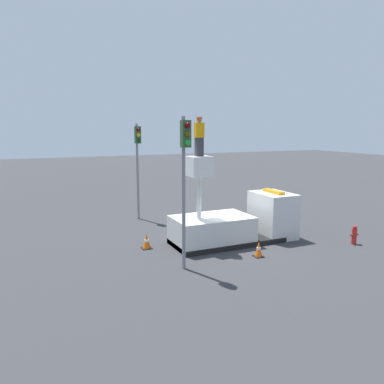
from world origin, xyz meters
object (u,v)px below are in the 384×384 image
object	(u,v)px
fire_hydrant	(354,235)
traffic_cone_curbside	(259,249)
traffic_cone_rear	(147,242)
bucket_truck	(236,223)
traffic_light_across	(138,153)
traffic_light_pole	(185,164)
worker	(199,137)

from	to	relation	value
fire_hydrant	traffic_cone_curbside	world-z (taller)	fire_hydrant
fire_hydrant	traffic_cone_rear	distance (m)	9.91
fire_hydrant	traffic_cone_curbside	xyz separation A→B (m)	(-5.20, 0.38, -0.13)
traffic_cone_rear	bucket_truck	bearing A→B (deg)	-9.76
traffic_light_across	traffic_light_pole	bearing A→B (deg)	-94.68
traffic_light_across	traffic_cone_curbside	bearing A→B (deg)	-72.29
traffic_light_across	fire_hydrant	world-z (taller)	traffic_light_across
bucket_truck	worker	distance (m)	4.68
bucket_truck	fire_hydrant	size ratio (longest dim) A/B	6.71
fire_hydrant	traffic_cone_rear	size ratio (longest dim) A/B	1.34
traffic_light_across	traffic_cone_rear	size ratio (longest dim) A/B	8.39
traffic_cone_rear	fire_hydrant	bearing A→B (deg)	-20.49
bucket_truck	traffic_light_pole	xyz separation A→B (m)	(-3.75, -2.42, 3.28)
traffic_light_across	traffic_cone_rear	bearing A→B (deg)	-103.07
bucket_truck	traffic_cone_rear	size ratio (longest dim) A/B	9.03
worker	traffic_cone_rear	xyz separation A→B (m)	(-2.32, 0.75, -4.80)
worker	fire_hydrant	size ratio (longest dim) A/B	1.89
worker	traffic_light_across	distance (m)	6.53
worker	traffic_cone_curbside	size ratio (longest dim) A/B	2.56
bucket_truck	traffic_cone_curbside	size ratio (longest dim) A/B	9.09
traffic_cone_curbside	traffic_light_across	bearing A→B (deg)	107.71
traffic_light_pole	traffic_cone_rear	xyz separation A→B (m)	(-0.58, 3.16, -3.86)
fire_hydrant	worker	bearing A→B (deg)	158.63
bucket_truck	traffic_cone_rear	bearing A→B (deg)	170.24
traffic_light_pole	traffic_light_across	xyz separation A→B (m)	(0.72, 8.77, -0.12)
traffic_light_pole	fire_hydrant	size ratio (longest dim) A/B	6.43
bucket_truck	traffic_cone_rear	world-z (taller)	bucket_truck
worker	fire_hydrant	distance (m)	8.82
bucket_truck	fire_hydrant	xyz separation A→B (m)	(4.95, -2.72, -0.45)
traffic_cone_rear	traffic_cone_curbside	world-z (taller)	traffic_cone_rear
traffic_light_across	bucket_truck	bearing A→B (deg)	-64.52
traffic_light_pole	fire_hydrant	distance (m)	9.47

